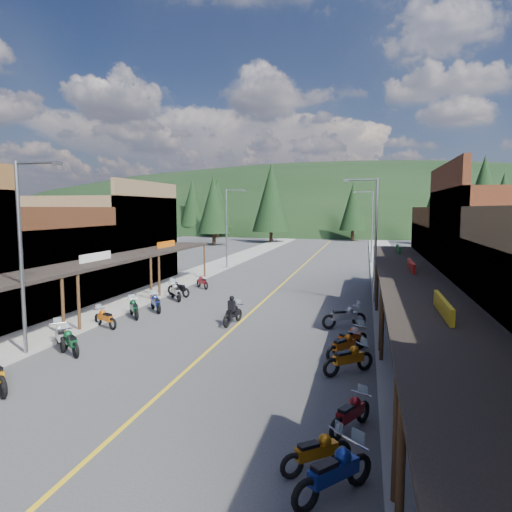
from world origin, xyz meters
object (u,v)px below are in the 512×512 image
Objects in this scene: pine_9 at (503,206)px; rider_on_bike at (233,313)px; bike_west_8 at (134,307)px; bike_east_2 at (334,470)px; pine_1 at (217,203)px; bike_west_9 at (156,302)px; bike_west_12 at (202,281)px; streetlight_2 at (373,235)px; pedestrian_east_a at (404,338)px; shop_west_3 at (108,241)px; pine_2 at (271,198)px; bike_west_11 at (178,288)px; bike_east_3 at (317,450)px; bike_west_10 at (176,291)px; shop_west_2 at (22,268)px; pine_4 at (438,201)px; pine_11 at (483,199)px; pine_8 at (165,209)px; streetlight_3 at (371,223)px; pine_0 at (129,206)px; bike_east_8 at (344,315)px; pine_3 at (353,206)px; pine_7 at (192,203)px; bike_east_4 at (351,412)px; bike_east_5 at (349,357)px; bike_east_6 at (344,344)px; shop_east_3 at (477,262)px; streetlight_1 at (228,225)px; bike_west_5 at (70,340)px; pedestrian_east_b at (379,273)px; pine_10 at (214,204)px; bike_west_6 at (60,335)px; streetlight_0 at (24,250)px.

pine_9 reaches higher than rider_on_bike.
bike_east_2 is at bearing -87.50° from bike_west_8.
bike_west_9 is at bearing -74.64° from pine_1.
streetlight_2 is at bearing -58.36° from bike_west_12.
pedestrian_east_a is at bearing -108.39° from pine_9.
shop_west_3 reaches higher than rider_on_bike.
pine_2 is 36.44m from pine_9.
bike_west_11 is 1.14× the size of bike_east_3.
streetlight_2 is at bearing -31.38° from bike_west_10.
shop_west_2 reaches higher than pedestrian_east_a.
pine_4 is 1.01× the size of pine_11.
bike_west_10 is (16.20, -33.65, -5.36)m from pine_8.
streetlight_3 is at bearing -110.22° from pine_4.
pine_0 is 5.21× the size of bike_west_11.
pine_11 is at bearing 1.51° from bike_west_12.
bike_east_8 is (19.26, -0.03, -1.87)m from shop_west_2.
bike_west_8 is at bearing -98.84° from pine_3.
rider_on_bike is (31.75, -74.96, -6.60)m from pine_7.
bike_east_8 is at bearing -84.88° from bike_west_12.
bike_east_5 is (-0.23, 4.46, 0.07)m from bike_east_4.
shop_east_3 is at bearing 97.83° from bike_east_6.
pine_3 reaches higher than bike_west_12.
pine_0 is at bearing 173.54° from bike_east_5.
pine_8 is at bearing -74.48° from pine_7.
bike_west_11 is at bearing -26.04° from shop_west_3.
rider_on_bike is (-6.21, 13.45, 0.01)m from bike_east_2.
pine_1 is (-17.05, 48.00, 2.78)m from streetlight_1.
streetlight_2 is 0.73× the size of pine_0.
pine_4 is 69.70m from bike_west_5.
pedestrian_east_b is (17.58, -42.19, -7.01)m from pine_2.
bike_east_3 is at bearing -108.60° from bike_west_12.
bike_east_4 is at bearing -60.25° from pine_8.
pine_10 is 44.50m from bike_west_11.
streetlight_0 is at bearing -154.27° from bike_west_6.
bike_west_5 is (26.47, -81.27, -6.66)m from pine_7.
pine_11 reaches higher than bike_east_6.
pine_11 is at bearing -119.74° from pine_9.
bike_west_5 is (1.42, -27.27, -3.88)m from streetlight_1.
bike_east_3 is 27.40m from pedestrian_east_b.
pedestrian_east_b is at bearing -119.24° from pine_11.
rider_on_bike is (-18.25, -58.96, -6.60)m from pine_4.
pine_2 is at bearing -40.60° from pine_1.
bike_west_10 is at bearing -127.63° from pine_9.
pedestrian_east_b is at bearing 11.78° from bike_west_6.
bike_west_12 is at bearing 157.22° from bike_east_2.
pine_2 reaches higher than bike_east_5.
streetlight_3 reaches higher than bike_west_12.
shop_east_3 is at bearing -12.01° from bike_west_8.
pedestrian_east_a reaches higher than rider_on_bike.
streetlight_1 reaches higher than bike_west_8.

